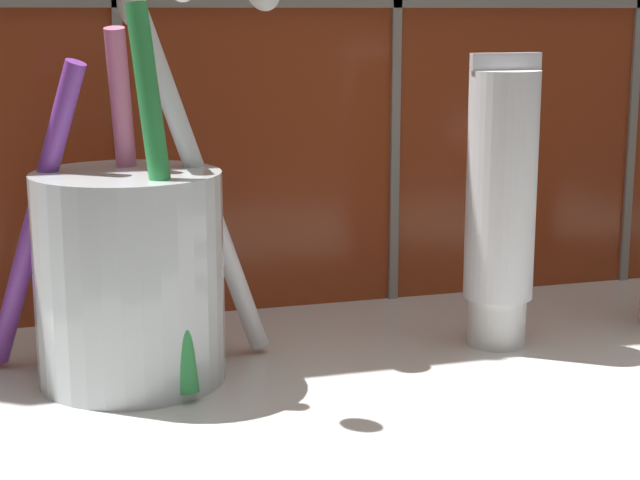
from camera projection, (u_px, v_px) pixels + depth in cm
name	position (u px, v px, depth cm)	size (l,w,h in cm)	color
sink_counter	(478.00, 407.00, 46.55)	(59.34, 30.33, 2.00)	silver
toothbrush_cup	(130.00, 264.00, 46.29)	(15.19, 9.97, 18.55)	silver
toothpaste_tube	(501.00, 204.00, 50.76)	(3.50, 3.34, 14.03)	white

